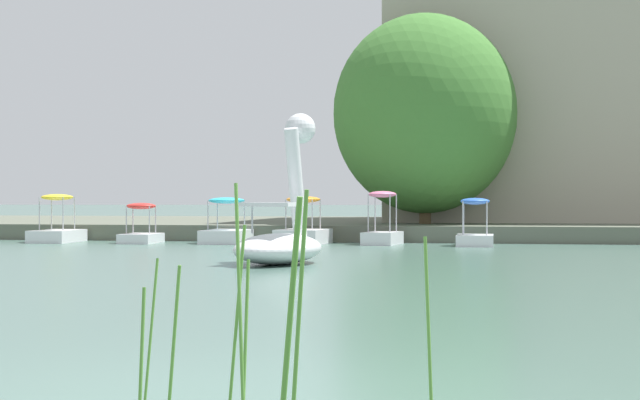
% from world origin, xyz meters
% --- Properties ---
extents(ground_plane, '(511.17, 511.17, 0.00)m').
position_xyz_m(ground_plane, '(0.00, 0.00, 0.00)').
color(ground_plane, '#47665B').
extents(shore_bank_far, '(124.45, 18.09, 0.53)m').
position_xyz_m(shore_bank_far, '(0.00, 34.94, 0.26)').
color(shore_bank_far, '#5B6051').
rests_on(shore_bank_far, ground_plane).
extents(swan_boat, '(2.12, 3.25, 3.29)m').
position_xyz_m(swan_boat, '(-2.78, 14.71, 0.70)').
color(swan_boat, white).
rests_on(swan_boat, ground_plane).
extents(pedal_boat_blue, '(1.12, 1.90, 1.42)m').
position_xyz_m(pedal_boat_blue, '(0.91, 24.25, 0.42)').
color(pedal_boat_blue, white).
rests_on(pedal_boat_blue, ground_plane).
extents(pedal_boat_pink, '(1.12, 1.89, 1.63)m').
position_xyz_m(pedal_boat_pink, '(-1.91, 24.65, 0.49)').
color(pedal_boat_pink, white).
rests_on(pedal_boat_pink, ground_plane).
extents(pedal_boat_orange, '(1.49, 2.19, 1.47)m').
position_xyz_m(pedal_boat_orange, '(-4.35, 24.50, 0.41)').
color(pedal_boat_orange, white).
rests_on(pedal_boat_orange, ground_plane).
extents(pedal_boat_cyan, '(1.36, 2.40, 1.44)m').
position_xyz_m(pedal_boat_cyan, '(-6.85, 24.68, 0.45)').
color(pedal_boat_cyan, white).
rests_on(pedal_boat_cyan, ground_plane).
extents(pedal_boat_red, '(1.11, 1.87, 1.27)m').
position_xyz_m(pedal_boat_red, '(-9.52, 24.25, 0.37)').
color(pedal_boat_red, white).
rests_on(pedal_boat_red, ground_plane).
extents(pedal_boat_yellow, '(1.37, 2.46, 1.55)m').
position_xyz_m(pedal_boat_yellow, '(-12.48, 24.51, 0.43)').
color(pedal_boat_yellow, white).
rests_on(pedal_boat_yellow, ground_plane).
extents(tree_willow_near_path, '(8.92, 8.91, 7.31)m').
position_xyz_m(tree_willow_near_path, '(-1.01, 29.27, 4.36)').
color(tree_willow_near_path, brown).
rests_on(tree_willow_near_path, shore_bank_far).
extents(reed_clump_foreground, '(3.78, 1.35, 1.48)m').
position_xyz_m(reed_clump_foreground, '(0.12, -0.70, 0.62)').
color(reed_clump_foreground, '#568E38').
rests_on(reed_clump_foreground, ground_plane).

